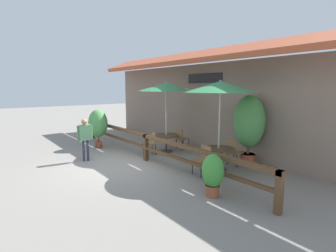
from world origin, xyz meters
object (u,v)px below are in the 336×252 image
at_px(patio_umbrella_middle, 220,87).
at_px(patio_umbrella_near, 166,87).
at_px(chair_near_streetside, 151,142).
at_px(chair_middle_wallside, 234,151).
at_px(dining_table_middle, 218,152).
at_px(chair_middle_streetside, 203,159).
at_px(dining_table_near, 166,138).
at_px(potted_plant_entrance_palm, 213,173).
at_px(pedestrian, 85,134).
at_px(potted_plant_corner_fern, 98,124).
at_px(chair_near_wallside, 181,138).
at_px(potted_plant_broad_leaf, 249,123).

bearing_deg(patio_umbrella_middle, patio_umbrella_near, 178.36).
bearing_deg(chair_near_streetside, chair_middle_wallside, 39.61).
relative_size(dining_table_middle, chair_middle_streetside, 1.17).
bearing_deg(dining_table_near, potted_plant_entrance_palm, -22.69).
relative_size(dining_table_middle, pedestrian, 0.67).
distance_m(chair_middle_streetside, pedestrian, 4.31).
relative_size(chair_near_streetside, potted_plant_entrance_palm, 0.83).
relative_size(chair_near_streetside, chair_middle_streetside, 1.00).
height_order(potted_plant_entrance_palm, pedestrian, pedestrian).
xyz_separation_m(chair_near_streetside, chair_middle_wallside, (2.92, 1.45, 0.00)).
relative_size(potted_plant_corner_fern, pedestrian, 1.10).
relative_size(patio_umbrella_near, chair_middle_streetside, 3.27).
distance_m(patio_umbrella_near, chair_near_wallside, 2.29).
height_order(patio_umbrella_middle, chair_middle_streetside, patio_umbrella_middle).
bearing_deg(chair_near_wallside, potted_plant_broad_leaf, -173.61).
xyz_separation_m(chair_middle_streetside, potted_plant_entrance_palm, (1.28, -0.95, 0.08)).
xyz_separation_m(dining_table_middle, chair_middle_streetside, (0.06, -0.75, -0.07)).
relative_size(potted_plant_broad_leaf, pedestrian, 1.56).
bearing_deg(chair_middle_streetside, potted_plant_entrance_palm, -35.20).
distance_m(dining_table_near, potted_plant_entrance_palm, 4.62).
height_order(chair_middle_streetside, chair_middle_wallside, same).
xyz_separation_m(chair_near_streetside, pedestrian, (-0.66, -2.36, 0.49)).
bearing_deg(pedestrian, dining_table_near, -6.66).
height_order(chair_middle_wallside, potted_plant_entrance_palm, potted_plant_entrance_palm).
xyz_separation_m(chair_near_streetside, dining_table_middle, (2.88, 0.70, 0.07)).
xyz_separation_m(chair_near_streetside, potted_plant_entrance_palm, (4.23, -1.00, 0.08)).
distance_m(chair_near_streetside, chair_near_wallside, 1.56).
bearing_deg(potted_plant_broad_leaf, patio_umbrella_near, -160.45).
bearing_deg(potted_plant_entrance_palm, chair_middle_streetside, 143.57).
bearing_deg(patio_umbrella_near, chair_middle_streetside, -15.65).
xyz_separation_m(chair_near_streetside, patio_umbrella_middle, (2.88, 0.70, 2.15)).
bearing_deg(dining_table_middle, potted_plant_broad_leaf, 78.38).
bearing_deg(chair_middle_wallside, potted_plant_corner_fern, 21.10).
relative_size(dining_table_near, potted_plant_corner_fern, 0.61).
bearing_deg(patio_umbrella_near, potted_plant_entrance_palm, -22.69).
bearing_deg(chair_middle_wallside, chair_near_wallside, -7.30).
bearing_deg(patio_umbrella_near, chair_near_streetside, -87.46).
bearing_deg(potted_plant_corner_fern, pedestrian, -34.90).
xyz_separation_m(dining_table_middle, potted_plant_entrance_palm, (1.35, -1.70, 0.01)).
xyz_separation_m(chair_middle_streetside, pedestrian, (-3.61, -2.31, 0.49)).
bearing_deg(dining_table_middle, potted_plant_corner_fern, -160.51).
bearing_deg(potted_plant_entrance_palm, patio_umbrella_middle, 128.38).
bearing_deg(chair_near_streetside, potted_plant_corner_fern, -140.64).
bearing_deg(chair_near_wallside, pedestrian, 80.22).
bearing_deg(chair_near_wallside, chair_middle_streetside, 151.21).
bearing_deg(chair_middle_wallside, chair_near_streetside, 21.22).
bearing_deg(patio_umbrella_middle, dining_table_near, 178.36).
distance_m(dining_table_near, chair_middle_wallside, 3.03).
bearing_deg(potted_plant_broad_leaf, chair_middle_wallside, -114.56).
relative_size(chair_near_wallside, dining_table_middle, 0.85).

